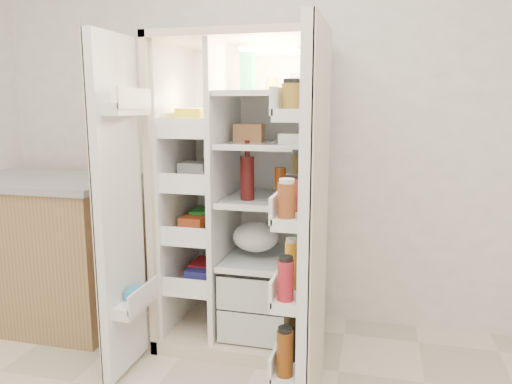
# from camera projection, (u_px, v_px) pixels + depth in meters

# --- Properties ---
(wall_back) EXTENTS (4.00, 0.02, 2.70)m
(wall_back) POSITION_uv_depth(u_px,v_px,m) (284.00, 116.00, 3.12)
(wall_back) COLOR white
(wall_back) RESTS_ON floor
(refrigerator) EXTENTS (0.92, 0.70, 1.80)m
(refrigerator) POSITION_uv_depth(u_px,v_px,m) (248.00, 218.00, 2.93)
(refrigerator) COLOR beige
(refrigerator) RESTS_ON floor
(freezer_door) EXTENTS (0.15, 0.40, 1.72)m
(freezer_door) POSITION_uv_depth(u_px,v_px,m) (119.00, 211.00, 2.45)
(freezer_door) COLOR white
(freezer_door) RESTS_ON floor
(fridge_door) EXTENTS (0.17, 0.58, 1.72)m
(fridge_door) POSITION_uv_depth(u_px,v_px,m) (309.00, 231.00, 2.13)
(fridge_door) COLOR white
(fridge_door) RESTS_ON floor
(kitchen_counter) EXTENTS (1.32, 0.70, 0.96)m
(kitchen_counter) POSITION_uv_depth(u_px,v_px,m) (31.00, 249.00, 3.20)
(kitchen_counter) COLOR #9A7B4D
(kitchen_counter) RESTS_ON floor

